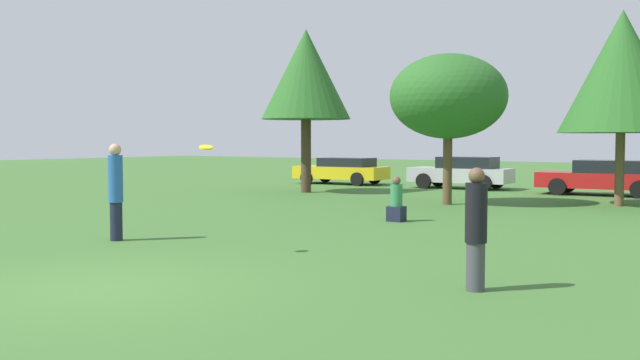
{
  "coord_description": "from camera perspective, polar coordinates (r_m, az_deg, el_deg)",
  "views": [
    {
      "loc": [
        7.99,
        -6.11,
        2.03
      ],
      "look_at": [
        0.41,
        4.74,
        1.28
      ],
      "focal_mm": 39.43,
      "sensor_mm": 36.0,
      "label": 1
    }
  ],
  "objects": [
    {
      "name": "tree_0",
      "position": [
        27.51,
        -1.15,
        8.52
      ],
      "size": [
        3.48,
        3.48,
        6.34
      ],
      "color": "#473323",
      "rests_on": "ground"
    },
    {
      "name": "frisbee",
      "position": [
        12.46,
        -9.25,
        2.63
      ],
      "size": [
        0.25,
        0.24,
        0.12
      ],
      "color": "yellow"
    },
    {
      "name": "tree_2",
      "position": [
        23.66,
        23.31,
        8.08
      ],
      "size": [
        3.76,
        3.76,
        6.03
      ],
      "color": "brown",
      "rests_on": "ground"
    },
    {
      "name": "person_thrower",
      "position": [
        14.79,
        -16.25,
        -0.79
      ],
      "size": [
        0.29,
        0.29,
        1.97
      ],
      "rotation": [
        0.0,
        0.0,
        -0.04
      ],
      "color": "#191E33",
      "rests_on": "ground"
    },
    {
      "name": "parked_car_red",
      "position": [
        27.98,
        22.08,
        0.23
      ],
      "size": [
        4.61,
        2.07,
        1.3
      ],
      "rotation": [
        0.0,
        0.0,
        3.2
      ],
      "color": "red",
      "rests_on": "ground"
    },
    {
      "name": "ground_plane",
      "position": [
        10.26,
        -17.49,
        -8.34
      ],
      "size": [
        120.0,
        120.0,
        0.0
      ],
      "primitive_type": "plane",
      "color": "#3D6B2D"
    },
    {
      "name": "tree_1",
      "position": [
        22.6,
        10.37,
        6.66
      ],
      "size": [
        3.68,
        3.68,
        4.75
      ],
      "color": "brown",
      "rests_on": "ground"
    },
    {
      "name": "parked_car_silver",
      "position": [
        30.15,
        11.46,
        0.63
      ],
      "size": [
        4.29,
        2.05,
        1.35
      ],
      "rotation": [
        0.0,
        0.0,
        3.2
      ],
      "color": "#B2B2B7",
      "rests_on": "ground"
    },
    {
      "name": "bystander_sitting",
      "position": [
        17.71,
        6.22,
        -1.84
      ],
      "size": [
        0.41,
        0.34,
        1.13
      ],
      "color": "#191E33",
      "rests_on": "ground"
    },
    {
      "name": "person_catcher",
      "position": [
        9.69,
        12.54,
        -3.82
      ],
      "size": [
        0.3,
        0.3,
        1.67
      ],
      "rotation": [
        0.0,
        0.0,
        3.1
      ],
      "color": "#3F3F47",
      "rests_on": "ground"
    },
    {
      "name": "parked_car_yellow",
      "position": [
        32.65,
        1.8,
        0.8
      ],
      "size": [
        4.42,
        2.05,
        1.23
      ],
      "rotation": [
        0.0,
        0.0,
        3.2
      ],
      "color": "gold",
      "rests_on": "ground"
    }
  ]
}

